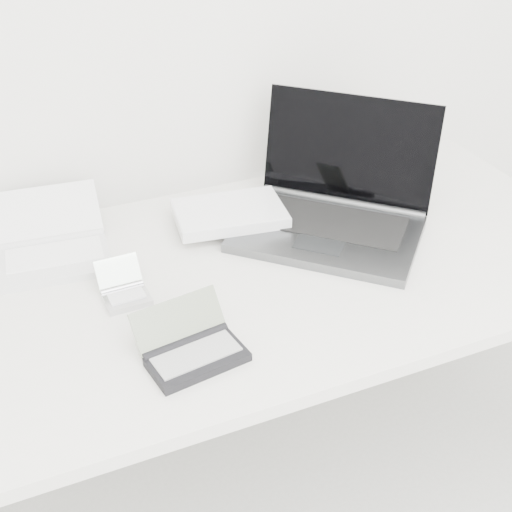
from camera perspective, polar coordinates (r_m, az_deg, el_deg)
name	(u,v)px	position (r m, az deg, el deg)	size (l,w,h in m)	color
desk	(261,284)	(1.61, 0.41, -2.22)	(1.60, 0.80, 0.73)	white
laptop_large	(310,210)	(1.71, 4.34, 3.70)	(0.63, 0.55, 0.28)	#515356
netbook_open_white	(53,247)	(1.67, -15.91, 0.71)	(0.27, 0.32, 0.09)	white
pda_silver	(124,291)	(1.50, -10.49, -2.80)	(0.09, 0.11, 0.07)	silver
palmtop_charcoal	(192,349)	(1.34, -5.13, -7.44)	(0.20, 0.17, 0.09)	black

